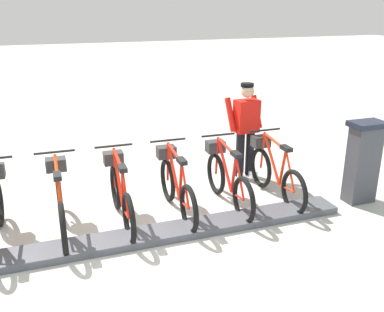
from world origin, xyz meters
name	(u,v)px	position (x,y,z in m)	size (l,w,h in m)	color
ground_plane	(146,240)	(0.00, 0.00, 0.00)	(60.00, 60.00, 0.00)	#B0AB9E
dock_rail_base	(146,236)	(0.00, 0.00, 0.05)	(0.44, 5.65, 0.10)	#47474C
payment_kiosk	(363,161)	(0.05, -3.40, 0.67)	(0.36, 0.52, 1.28)	#38383D
bike_docked_0	(274,172)	(0.62, -2.23, 0.43)	(1.72, 0.54, 1.02)	black
bike_docked_1	(227,178)	(0.62, -1.42, 0.43)	(1.72, 0.54, 1.02)	black
bike_docked_2	(176,185)	(0.62, -0.61, 0.43)	(1.72, 0.54, 1.02)	black
bike_docked_3	(120,193)	(0.62, 0.20, 0.43)	(1.72, 0.54, 1.02)	black
bike_docked_4	(60,202)	(0.62, 1.01, 0.43)	(1.72, 0.54, 1.02)	black
worker_near_rack	(246,127)	(1.59, -2.19, 0.91)	(0.48, 0.65, 1.66)	white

